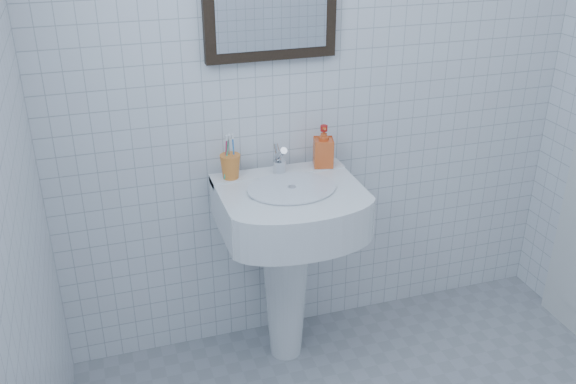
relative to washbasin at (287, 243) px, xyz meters
name	(u,v)px	position (x,y,z in m)	size (l,w,h in m)	color
wall_back	(324,52)	(0.22, 0.22, 0.70)	(2.20, 0.02, 2.50)	silver
washbasin	(287,243)	(0.00, 0.00, 0.00)	(0.53, 0.39, 0.82)	white
faucet	(280,161)	(0.00, 0.10, 0.31)	(0.05, 0.11, 0.13)	silver
toothbrush_cup	(230,166)	(-0.19, 0.11, 0.31)	(0.08, 0.08, 0.09)	orange
soap_dispenser	(323,146)	(0.19, 0.12, 0.35)	(0.08, 0.08, 0.17)	#D04814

